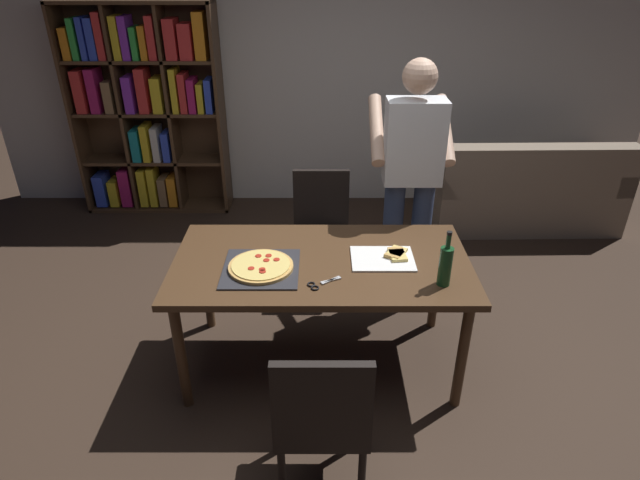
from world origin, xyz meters
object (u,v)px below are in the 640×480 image
bookshelf (144,107)px  dining_table (320,271)px  chair_far_side (320,224)px  person_serving_pizza (409,174)px  pepperoni_pizza_on_tray (260,267)px  wine_bottle (444,265)px  kitchen_scissors (318,284)px  chair_near_camera (321,415)px  couch (520,193)px

bookshelf → dining_table: bearing=-55.1°
bookshelf → chair_far_side: bearing=-41.0°
person_serving_pizza → pepperoni_pizza_on_tray: 1.27m
pepperoni_pizza_on_tray → wine_bottle: wine_bottle is taller
dining_table → pepperoni_pizza_on_tray: 0.36m
kitchen_scissors → chair_near_camera: bearing=-89.1°
dining_table → bookshelf: bearing=124.9°
chair_far_side → kitchen_scissors: bearing=-90.5°
dining_table → person_serving_pizza: size_ratio=0.98×
kitchen_scissors → pepperoni_pizza_on_tray: bearing=154.6°
bookshelf → person_serving_pizza: size_ratio=1.11×
couch → person_serving_pizza: size_ratio=0.98×
couch → dining_table: bearing=-133.7°
pepperoni_pizza_on_tray → person_serving_pizza: bearing=40.9°
bookshelf → kitchen_scissors: bookshelf is taller
pepperoni_pizza_on_tray → wine_bottle: 1.00m
dining_table → chair_far_side: chair_far_side is taller
chair_near_camera → person_serving_pizza: (0.60, 1.65, 0.49)m
dining_table → person_serving_pizza: 0.99m
dining_table → kitchen_scissors: (-0.01, -0.26, 0.08)m
pepperoni_pizza_on_tray → chair_near_camera: bearing=-67.9°
chair_far_side → couch: 2.18m
dining_table → couch: couch is taller
chair_near_camera → chair_far_side: same height
chair_near_camera → wine_bottle: 1.01m
pepperoni_pizza_on_tray → wine_bottle: bearing=-8.6°
bookshelf → wine_bottle: bookshelf is taller
chair_far_side → chair_near_camera: bearing=-90.0°
pepperoni_pizza_on_tray → kitchen_scissors: 0.36m
wine_bottle → chair_near_camera: bearing=-133.4°
kitchen_scissors → chair_far_side: bearing=89.5°
chair_near_camera → chair_far_side: (0.00, 1.87, 0.00)m
chair_near_camera → person_serving_pizza: size_ratio=0.51×
dining_table → couch: bearing=46.3°
couch → person_serving_pizza: bearing=-135.6°
dining_table → wine_bottle: 0.72m
pepperoni_pizza_on_tray → couch: bearing=43.0°
person_serving_pizza → pepperoni_pizza_on_tray: bearing=-139.1°
person_serving_pizza → wine_bottle: 0.97m
pepperoni_pizza_on_tray → wine_bottle: size_ratio=1.34×
person_serving_pizza → kitchen_scissors: person_serving_pizza is taller
chair_near_camera → couch: 3.49m
chair_near_camera → person_serving_pizza: 1.82m
person_serving_pizza → pepperoni_pizza_on_tray: (-0.94, -0.82, -0.23)m
wine_bottle → kitchen_scissors: wine_bottle is taller
bookshelf → wine_bottle: (2.30, -2.62, -0.15)m
chair_near_camera → wine_bottle: bearing=46.6°
chair_far_side → bookshelf: size_ratio=0.46×
chair_far_side → bookshelf: bearing=139.0°
bookshelf → kitchen_scissors: bearing=-58.0°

